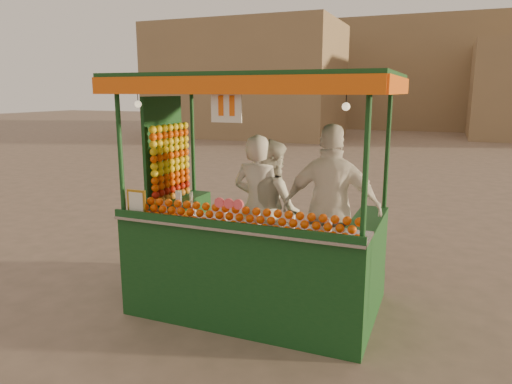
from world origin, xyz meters
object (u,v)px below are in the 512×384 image
at_px(vendor_left, 258,206).
at_px(vendor_middle, 272,207).
at_px(juice_cart, 249,237).
at_px(vendor_right, 331,209).

xyz_separation_m(vendor_left, vendor_middle, (0.12, 0.14, -0.03)).
bearing_deg(vendor_middle, vendor_left, 94.77).
xyz_separation_m(juice_cart, vendor_middle, (0.10, 0.45, 0.25)).
height_order(vendor_left, vendor_right, vendor_right).
xyz_separation_m(vendor_middle, vendor_right, (0.77, -0.24, 0.11)).
relative_size(juice_cart, vendor_middle, 1.81).
relative_size(vendor_left, vendor_right, 0.92).
bearing_deg(vendor_middle, vendor_right, -150.60).
bearing_deg(vendor_middle, juice_cart, 123.34).
height_order(vendor_middle, vendor_right, vendor_right).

